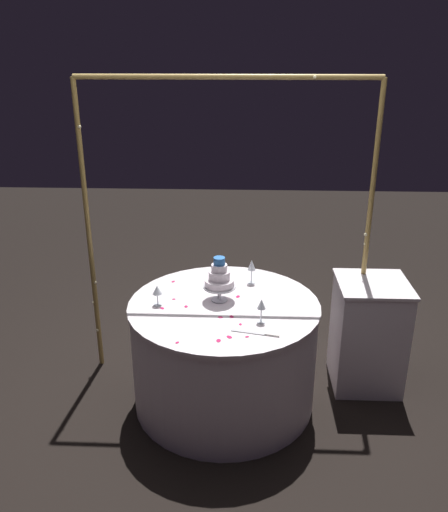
{
  "coord_description": "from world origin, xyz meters",
  "views": [
    {
      "loc": [
        0.13,
        -3.11,
        2.36
      ],
      "look_at": [
        0.0,
        0.0,
        1.11
      ],
      "focal_mm": 36.51,
      "sensor_mm": 36.0,
      "label": 1
    }
  ],
  "objects_px": {
    "main_table": "(224,353)",
    "tiered_cake": "(219,278)",
    "wine_glass_2": "(261,305)",
    "wine_glass_0": "(157,291)",
    "cake_knife": "(258,333)",
    "wine_glass_3": "(252,266)",
    "side_table": "(368,334)",
    "wine_glass_1": "(215,265)",
    "decorative_arch": "(227,191)"
  },
  "relations": [
    {
      "from": "main_table",
      "to": "tiered_cake",
      "type": "bearing_deg",
      "value": 123.98
    },
    {
      "from": "main_table",
      "to": "tiered_cake",
      "type": "xyz_separation_m",
      "value": [
        -0.03,
        0.05,
        0.55
      ]
    },
    {
      "from": "main_table",
      "to": "wine_glass_1",
      "type": "distance_m",
      "value": 0.65
    },
    {
      "from": "decorative_arch",
      "to": "wine_glass_2",
      "type": "bearing_deg",
      "value": -70.05
    },
    {
      "from": "decorative_arch",
      "to": "side_table",
      "type": "xyz_separation_m",
      "value": [
        1.05,
        -0.16,
        -1.02
      ]
    },
    {
      "from": "decorative_arch",
      "to": "cake_knife",
      "type": "distance_m",
      "value": 1.07
    },
    {
      "from": "main_table",
      "to": "cake_knife",
      "type": "relative_size",
      "value": 4.4
    },
    {
      "from": "wine_glass_0",
      "to": "wine_glass_3",
      "type": "distance_m",
      "value": 0.73
    },
    {
      "from": "wine_glass_1",
      "to": "wine_glass_2",
      "type": "relative_size",
      "value": 0.96
    },
    {
      "from": "decorative_arch",
      "to": "wine_glass_0",
      "type": "bearing_deg",
      "value": -134.08
    },
    {
      "from": "main_table",
      "to": "cake_knife",
      "type": "xyz_separation_m",
      "value": [
        0.22,
        -0.39,
        0.39
      ]
    },
    {
      "from": "main_table",
      "to": "side_table",
      "type": "relative_size",
      "value": 1.56
    },
    {
      "from": "wine_glass_1",
      "to": "wine_glass_2",
      "type": "height_order",
      "value": "wine_glass_2"
    },
    {
      "from": "cake_knife",
      "to": "main_table",
      "type": "bearing_deg",
      "value": 119.78
    },
    {
      "from": "decorative_arch",
      "to": "side_table",
      "type": "bearing_deg",
      "value": -8.63
    },
    {
      "from": "main_table",
      "to": "wine_glass_2",
      "type": "bearing_deg",
      "value": -44.84
    },
    {
      "from": "side_table",
      "to": "tiered_cake",
      "type": "xyz_separation_m",
      "value": [
        -1.08,
        -0.21,
        0.52
      ]
    },
    {
      "from": "decorative_arch",
      "to": "wine_glass_0",
      "type": "distance_m",
      "value": 0.85
    },
    {
      "from": "wine_glass_2",
      "to": "cake_knife",
      "type": "bearing_deg",
      "value": -97.62
    },
    {
      "from": "cake_knife",
      "to": "wine_glass_2",
      "type": "bearing_deg",
      "value": 82.38
    },
    {
      "from": "decorative_arch",
      "to": "main_table",
      "type": "height_order",
      "value": "decorative_arch"
    },
    {
      "from": "side_table",
      "to": "wine_glass_0",
      "type": "xyz_separation_m",
      "value": [
        -1.49,
        -0.3,
        0.46
      ]
    },
    {
      "from": "wine_glass_0",
      "to": "wine_glass_1",
      "type": "height_order",
      "value": "wine_glass_1"
    },
    {
      "from": "tiered_cake",
      "to": "decorative_arch",
      "type": "bearing_deg",
      "value": 84.73
    },
    {
      "from": "side_table",
      "to": "cake_knife",
      "type": "xyz_separation_m",
      "value": [
        -0.82,
        -0.65,
        0.36
      ]
    },
    {
      "from": "cake_knife",
      "to": "wine_glass_3",
      "type": "bearing_deg",
      "value": 92.94
    },
    {
      "from": "wine_glass_1",
      "to": "wine_glass_3",
      "type": "distance_m",
      "value": 0.28
    },
    {
      "from": "tiered_cake",
      "to": "main_table",
      "type": "bearing_deg",
      "value": -56.02
    },
    {
      "from": "wine_glass_0",
      "to": "wine_glass_3",
      "type": "bearing_deg",
      "value": 31.0
    },
    {
      "from": "wine_glass_0",
      "to": "cake_knife",
      "type": "height_order",
      "value": "wine_glass_0"
    },
    {
      "from": "decorative_arch",
      "to": "wine_glass_3",
      "type": "height_order",
      "value": "decorative_arch"
    },
    {
      "from": "main_table",
      "to": "side_table",
      "type": "xyz_separation_m",
      "value": [
        1.05,
        0.26,
        0.03
      ]
    },
    {
      "from": "main_table",
      "to": "wine_glass_0",
      "type": "bearing_deg",
      "value": -175.68
    },
    {
      "from": "side_table",
      "to": "wine_glass_0",
      "type": "bearing_deg",
      "value": -168.71
    },
    {
      "from": "decorative_arch",
      "to": "wine_glass_1",
      "type": "relative_size",
      "value": 14.57
    },
    {
      "from": "main_table",
      "to": "tiered_cake",
      "type": "relative_size",
      "value": 4.12
    },
    {
      "from": "decorative_arch",
      "to": "tiered_cake",
      "type": "distance_m",
      "value": 0.63
    },
    {
      "from": "tiered_cake",
      "to": "wine_glass_1",
      "type": "distance_m",
      "value": 0.36
    },
    {
      "from": "side_table",
      "to": "wine_glass_1",
      "type": "height_order",
      "value": "wine_glass_1"
    },
    {
      "from": "wine_glass_2",
      "to": "wine_glass_0",
      "type": "bearing_deg",
      "value": 163.11
    },
    {
      "from": "tiered_cake",
      "to": "wine_glass_0",
      "type": "distance_m",
      "value": 0.42
    },
    {
      "from": "main_table",
      "to": "wine_glass_1",
      "type": "height_order",
      "value": "wine_glass_1"
    },
    {
      "from": "wine_glass_0",
      "to": "wine_glass_2",
      "type": "xyz_separation_m",
      "value": [
        0.68,
        -0.21,
        0.01
      ]
    },
    {
      "from": "wine_glass_3",
      "to": "cake_knife",
      "type": "xyz_separation_m",
      "value": [
        0.04,
        -0.73,
        -0.13
      ]
    },
    {
      "from": "decorative_arch",
      "to": "wine_glass_0",
      "type": "height_order",
      "value": "decorative_arch"
    },
    {
      "from": "cake_knife",
      "to": "wine_glass_1",
      "type": "bearing_deg",
      "value": 111.29
    },
    {
      "from": "main_table",
      "to": "wine_glass_3",
      "type": "xyz_separation_m",
      "value": [
        0.18,
        0.34,
        0.52
      ]
    },
    {
      "from": "wine_glass_0",
      "to": "side_table",
      "type": "bearing_deg",
      "value": 11.29
    },
    {
      "from": "tiered_cake",
      "to": "wine_glass_2",
      "type": "height_order",
      "value": "tiered_cake"
    },
    {
      "from": "wine_glass_0",
      "to": "wine_glass_1",
      "type": "relative_size",
      "value": 0.92
    }
  ]
}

